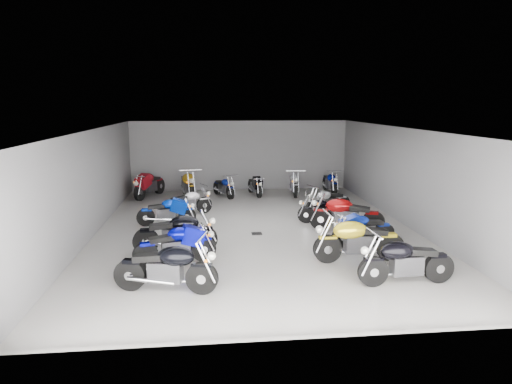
% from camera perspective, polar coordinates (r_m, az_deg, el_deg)
% --- Properties ---
extents(ground, '(14.00, 14.00, 0.00)m').
position_cam_1_polar(ground, '(14.71, -0.11, -4.70)').
color(ground, gray).
rests_on(ground, ground).
extents(wall_back, '(10.00, 0.10, 3.20)m').
position_cam_1_polar(wall_back, '(21.27, -2.03, 4.58)').
color(wall_back, slate).
rests_on(wall_back, ground).
extents(wall_left, '(0.10, 14.00, 3.20)m').
position_cam_1_polar(wall_left, '(14.73, -19.85, 1.04)').
color(wall_left, slate).
rests_on(wall_left, ground).
extents(wall_right, '(0.10, 14.00, 3.20)m').
position_cam_1_polar(wall_right, '(15.67, 18.40, 1.70)').
color(wall_right, slate).
rests_on(wall_right, ground).
extents(ceiling, '(10.00, 14.00, 0.04)m').
position_cam_1_polar(ceiling, '(14.18, -0.11, 7.92)').
color(ceiling, black).
rests_on(ceiling, wall_back).
extents(drain_grate, '(0.32, 0.32, 0.01)m').
position_cam_1_polar(drain_grate, '(14.23, 0.10, -5.22)').
color(drain_grate, black).
rests_on(drain_grate, ground).
extents(motorcycle_left_a, '(2.26, 0.69, 1.01)m').
position_cam_1_polar(motorcycle_left_a, '(10.02, -11.08, -9.27)').
color(motorcycle_left_a, black).
rests_on(motorcycle_left_a, ground).
extents(motorcycle_left_b, '(2.07, 0.63, 0.92)m').
position_cam_1_polar(motorcycle_left_b, '(11.66, -9.96, -6.54)').
color(motorcycle_left_b, black).
rests_on(motorcycle_left_b, ground).
extents(motorcycle_left_c, '(2.28, 0.46, 1.00)m').
position_cam_1_polar(motorcycle_left_c, '(12.55, -9.90, -5.06)').
color(motorcycle_left_c, black).
rests_on(motorcycle_left_c, ground).
extents(motorcycle_left_e, '(1.94, 0.37, 0.86)m').
position_cam_1_polar(motorcycle_left_e, '(15.34, -11.04, -2.45)').
color(motorcycle_left_e, black).
rests_on(motorcycle_left_e, ground).
extents(motorcycle_left_f, '(1.81, 0.91, 0.85)m').
position_cam_1_polar(motorcycle_left_f, '(16.66, -8.53, -1.31)').
color(motorcycle_left_f, black).
rests_on(motorcycle_left_f, ground).
extents(motorcycle_right_a, '(2.24, 0.46, 0.98)m').
position_cam_1_polar(motorcycle_right_a, '(10.76, 18.16, -8.25)').
color(motorcycle_right_a, black).
rests_on(motorcycle_right_a, ground).
extents(motorcycle_right_b, '(2.37, 0.45, 1.04)m').
position_cam_1_polar(motorcycle_right_b, '(11.94, 12.62, -5.89)').
color(motorcycle_right_b, black).
rests_on(motorcycle_right_b, ground).
extents(motorcycle_right_c, '(1.93, 0.51, 0.85)m').
position_cam_1_polar(motorcycle_right_c, '(13.35, 13.20, -4.57)').
color(motorcycle_right_c, black).
rests_on(motorcycle_right_c, ground).
extents(motorcycle_right_d, '(2.23, 1.00, 1.03)m').
position_cam_1_polar(motorcycle_right_d, '(14.60, 11.18, -2.76)').
color(motorcycle_right_d, black).
rests_on(motorcycle_right_d, ground).
extents(motorcycle_right_e, '(1.86, 0.58, 0.83)m').
position_cam_1_polar(motorcycle_right_e, '(15.48, 8.60, -2.30)').
color(motorcycle_right_e, black).
rests_on(motorcycle_right_e, ground).
extents(motorcycle_right_f, '(1.85, 0.92, 0.87)m').
position_cam_1_polar(motorcycle_right_f, '(16.88, 8.96, -1.12)').
color(motorcycle_right_f, black).
rests_on(motorcycle_right_f, ground).
extents(motorcycle_back_a, '(1.08, 2.14, 1.00)m').
position_cam_1_polar(motorcycle_back_a, '(20.12, -13.21, 0.89)').
color(motorcycle_back_a, black).
rests_on(motorcycle_back_a, ground).
extents(motorcycle_back_b, '(0.68, 2.37, 1.05)m').
position_cam_1_polar(motorcycle_back_b, '(19.79, -8.52, 0.97)').
color(motorcycle_back_b, black).
rests_on(motorcycle_back_b, ground).
extents(motorcycle_back_c, '(0.87, 1.76, 0.82)m').
position_cam_1_polar(motorcycle_back_c, '(19.74, -4.04, 0.67)').
color(motorcycle_back_c, black).
rests_on(motorcycle_back_c, ground).
extents(motorcycle_back_d, '(0.50, 1.85, 0.82)m').
position_cam_1_polar(motorcycle_back_d, '(20.03, -0.12, 0.84)').
color(motorcycle_back_d, black).
rests_on(motorcycle_back_d, ground).
extents(motorcycle_back_e, '(0.48, 2.16, 0.95)m').
position_cam_1_polar(motorcycle_back_e, '(20.21, 4.79, 1.11)').
color(motorcycle_back_e, black).
rests_on(motorcycle_back_e, ground).
extents(motorcycle_back_f, '(0.39, 2.01, 0.88)m').
position_cam_1_polar(motorcycle_back_f, '(20.89, 9.24, 1.23)').
color(motorcycle_back_f, black).
rests_on(motorcycle_back_f, ground).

